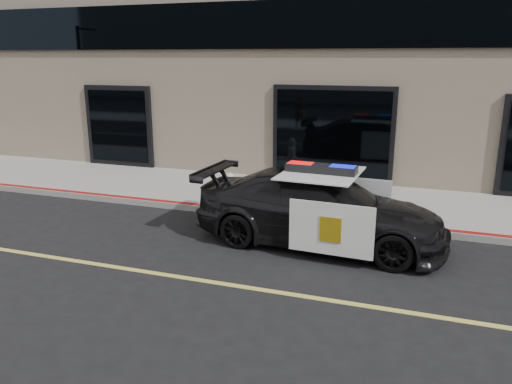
% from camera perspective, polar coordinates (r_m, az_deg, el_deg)
% --- Properties ---
extents(ground, '(120.00, 120.00, 0.00)m').
position_cam_1_polar(ground, '(8.02, 6.06, -11.88)').
color(ground, black).
rests_on(ground, ground).
extents(sidewalk_n, '(60.00, 3.50, 0.15)m').
position_cam_1_polar(sidewalk_n, '(12.83, 11.43, -1.23)').
color(sidewalk_n, gray).
rests_on(sidewalk_n, ground).
extents(police_car, '(2.58, 5.18, 1.62)m').
position_cam_1_polar(police_car, '(9.97, 7.32, -1.89)').
color(police_car, black).
rests_on(police_car, ground).
extents(fire_hydrant, '(0.35, 0.49, 0.77)m').
position_cam_1_polar(fire_hydrant, '(12.20, -3.00, 0.34)').
color(fire_hydrant, beige).
rests_on(fire_hydrant, sidewalk_n).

